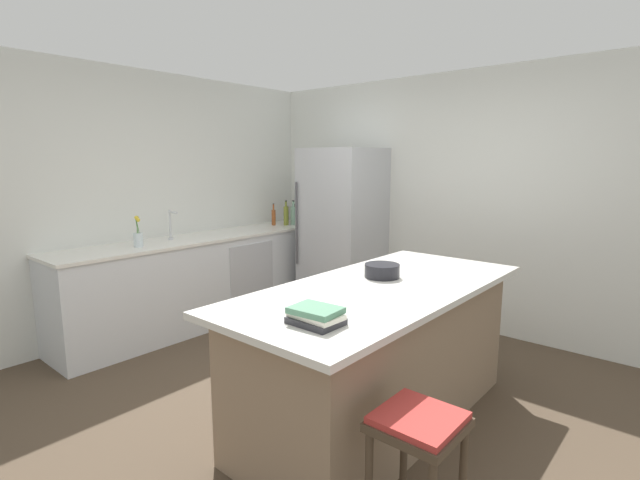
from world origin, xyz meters
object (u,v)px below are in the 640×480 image
at_px(bar_stool, 418,439).
at_px(hot_sauce_bottle, 297,216).
at_px(flower_vase, 138,237).
at_px(olive_oil_bottle, 286,215).
at_px(vinegar_bottle, 274,217).
at_px(syrup_bottle, 294,216).
at_px(kitchen_island, 379,353).
at_px(refrigerator, 342,231).
at_px(cookbook_stack, 316,316).
at_px(sink_faucet, 171,224).
at_px(mixing_bowl, 382,271).
at_px(gin_bottle, 293,215).

bearing_deg(bar_stool, hot_sauce_bottle, 140.57).
height_order(flower_vase, olive_oil_bottle, olive_oil_bottle).
xyz_separation_m(hot_sauce_bottle, vinegar_bottle, (-0.04, -0.38, 0.02)).
height_order(bar_stool, syrup_bottle, syrup_bottle).
height_order(kitchen_island, vinegar_bottle, vinegar_bottle).
xyz_separation_m(refrigerator, hot_sauce_bottle, (-0.86, 0.16, 0.09)).
relative_size(syrup_bottle, cookbook_stack, 0.93).
xyz_separation_m(sink_faucet, mixing_bowl, (2.42, 0.12, -0.12)).
distance_m(sink_faucet, cookbook_stack, 2.83).
bearing_deg(flower_vase, olive_oil_bottle, 89.94).
bearing_deg(syrup_bottle, hot_sauce_bottle, 112.35).
distance_m(flower_vase, mixing_bowl, 2.37).
distance_m(gin_bottle, mixing_bowl, 2.72).
bearing_deg(cookbook_stack, hot_sauce_bottle, 134.74).
bearing_deg(mixing_bowl, cookbook_stack, -75.10).
relative_size(hot_sauce_bottle, mixing_bowl, 0.89).
xyz_separation_m(flower_vase, cookbook_stack, (2.58, -0.47, -0.06)).
bearing_deg(gin_bottle, olive_oil_bottle, -109.98).
distance_m(hot_sauce_bottle, syrup_bottle, 0.10).
bearing_deg(hot_sauce_bottle, syrup_bottle, -67.65).
distance_m(kitchen_island, syrup_bottle, 3.08).
bearing_deg(mixing_bowl, syrup_bottle, 146.01).
relative_size(kitchen_island, syrup_bottle, 9.08).
distance_m(refrigerator, gin_bottle, 0.76).
xyz_separation_m(sink_faucet, hot_sauce_bottle, (0.04, 1.80, -0.07)).
distance_m(kitchen_island, refrigerator, 2.41).
xyz_separation_m(gin_bottle, cookbook_stack, (2.54, -2.49, -0.09)).
bearing_deg(bar_stool, kitchen_island, 132.52).
distance_m(hot_sauce_bottle, cookbook_stack, 3.76).
bearing_deg(syrup_bottle, vinegar_bottle, -105.74).
bearing_deg(bar_stool, refrigerator, 133.43).
distance_m(gin_bottle, cookbook_stack, 3.56).
xyz_separation_m(vinegar_bottle, mixing_bowl, (2.42, -1.30, -0.07)).
bearing_deg(mixing_bowl, bar_stool, -49.46).
xyz_separation_m(sink_faucet, syrup_bottle, (0.08, 1.70, -0.06)).
relative_size(refrigerator, hot_sauce_bottle, 8.73).
relative_size(flower_vase, vinegar_bottle, 1.08).
distance_m(olive_oil_bottle, mixing_bowl, 2.70).
height_order(kitchen_island, syrup_bottle, syrup_bottle).
height_order(hot_sauce_bottle, gin_bottle, gin_bottle).
bearing_deg(kitchen_island, sink_faucet, 178.42).
relative_size(refrigerator, bar_stool, 2.91).
height_order(bar_stool, hot_sauce_bottle, hot_sauce_bottle).
relative_size(vinegar_bottle, mixing_bowl, 1.12).
distance_m(bar_stool, cookbook_stack, 0.71).
relative_size(flower_vase, cookbook_stack, 1.09).
relative_size(kitchen_island, flower_vase, 7.82).
bearing_deg(refrigerator, gin_bottle, -178.39).
distance_m(kitchen_island, gin_bottle, 2.98).
xyz_separation_m(kitchen_island, sink_faucet, (-2.54, 0.07, 0.62)).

